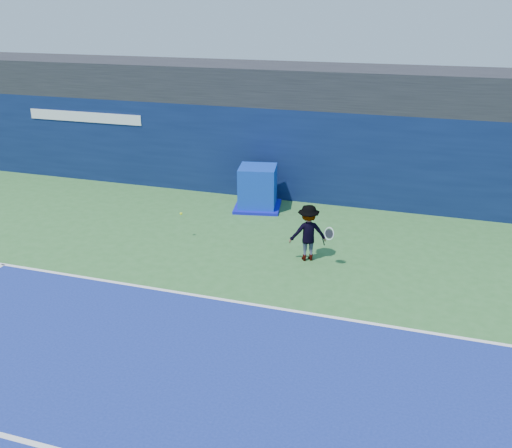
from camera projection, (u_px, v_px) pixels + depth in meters
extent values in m
plane|color=#336C30|center=(116.00, 370.00, 10.23)|extent=(80.00, 80.00, 0.00)
cube|color=white|center=(186.00, 294.00, 12.88)|extent=(24.00, 0.10, 0.01)
cube|color=white|center=(45.00, 447.00, 8.45)|extent=(24.00, 0.10, 0.01)
cube|color=black|center=(286.00, 84.00, 19.11)|extent=(36.00, 3.00, 1.20)
cube|color=#0B183E|center=(277.00, 152.00, 18.99)|extent=(36.00, 1.00, 3.00)
cube|color=white|center=(84.00, 117.00, 20.23)|extent=(4.50, 0.04, 0.35)
cube|color=#0C31AE|center=(258.00, 188.00, 18.02)|extent=(1.33, 1.33, 1.36)
cube|color=#0C0CAE|center=(258.00, 207.00, 18.25)|extent=(1.67, 1.67, 0.09)
imported|color=white|center=(308.00, 233.00, 14.36)|extent=(1.09, 0.89, 1.47)
cylinder|color=black|center=(323.00, 242.00, 14.04)|extent=(0.07, 0.13, 0.23)
torus|color=white|center=(329.00, 234.00, 13.87)|extent=(0.27, 0.15, 0.26)
cylinder|color=black|center=(329.00, 234.00, 13.87)|extent=(0.23, 0.12, 0.22)
sphere|color=#B8D617|center=(181.00, 214.00, 15.65)|extent=(0.08, 0.08, 0.08)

